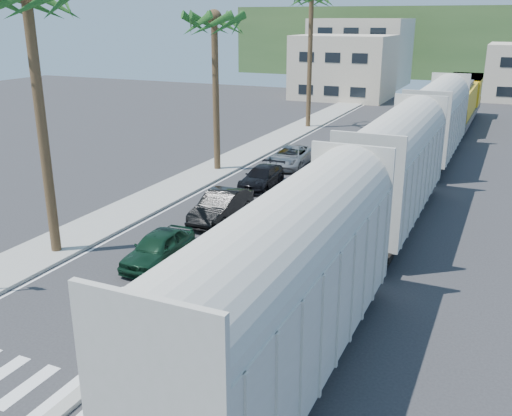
{
  "coord_description": "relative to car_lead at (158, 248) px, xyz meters",
  "views": [
    {
      "loc": [
        10.1,
        -11.98,
        10.13
      ],
      "look_at": [
        0.05,
        10.13,
        2.0
      ],
      "focal_mm": 40.0,
      "sensor_mm": 36.0,
      "label": 1
    }
  ],
  "objects": [
    {
      "name": "median",
      "position": [
        3.12,
        13.03,
        -0.64
      ],
      "size": [
        0.45,
        60.0,
        0.85
      ],
      "color": "gray",
      "rests_on": "ground"
    },
    {
      "name": "palm_trees",
      "position": [
        -4.98,
        15.77,
        10.08
      ],
      "size": [
        3.5,
        37.2,
        13.75
      ],
      "color": "brown",
      "rests_on": "ground"
    },
    {
      "name": "buildings",
      "position": [
        -3.3,
        64.73,
        3.64
      ],
      "size": [
        38.0,
        27.0,
        10.0
      ],
      "color": "#BEAE97",
      "rests_on": "ground"
    },
    {
      "name": "crosswalk",
      "position": [
        3.12,
        -8.93,
        -0.72
      ],
      "size": [
        14.0,
        2.2,
        0.01
      ],
      "primitive_type": "cube",
      "color": "silver",
      "rests_on": "ground"
    },
    {
      "name": "freight_train",
      "position": [
        8.12,
        15.01,
        2.18
      ],
      "size": [
        3.0,
        60.94,
        5.85
      ],
      "color": "#B4B2A5",
      "rests_on": "ground"
    },
    {
      "name": "car_second",
      "position": [
        -0.08,
        5.98,
        0.06
      ],
      "size": [
        1.89,
        4.87,
        1.58
      ],
      "primitive_type": "imported",
      "rotation": [
        0.0,
        0.0,
        0.02
      ],
      "color": "black",
      "rests_on": "ground"
    },
    {
      "name": "rails",
      "position": [
        8.12,
        21.07,
        -0.7
      ],
      "size": [
        1.56,
        100.0,
        0.06
      ],
      "color": "black",
      "rests_on": "ground"
    },
    {
      "name": "cyclist",
      "position": [
        3.02,
        -6.06,
        -0.04
      ],
      "size": [
        1.9,
        2.26,
        2.22
      ],
      "rotation": [
        0.0,
        0.0,
        1.95
      ],
      "color": "#9EA0A5",
      "rests_on": "ground"
    },
    {
      "name": "sidewalk",
      "position": [
        -5.38,
        18.07,
        -0.65
      ],
      "size": [
        3.0,
        90.0,
        0.15
      ],
      "primitive_type": "cube",
      "color": "gray",
      "rests_on": "ground"
    },
    {
      "name": "hillside",
      "position": [
        3.12,
        93.07,
        5.27
      ],
      "size": [
        80.0,
        20.0,
        12.0
      ],
      "primitive_type": "cube",
      "color": "#385628",
      "rests_on": "ground"
    },
    {
      "name": "car_lead",
      "position": [
        0.0,
        0.0,
        0.0
      ],
      "size": [
        2.07,
        4.4,
        1.45
      ],
      "primitive_type": "imported",
      "rotation": [
        0.0,
        0.0,
        0.04
      ],
      "color": "black",
      "rests_on": "ground"
    },
    {
      "name": "ground",
      "position": [
        3.12,
        -6.93,
        -0.73
      ],
      "size": [
        140.0,
        140.0,
        0.0
      ],
      "primitive_type": "plane",
      "color": "#28282B",
      "rests_on": "ground"
    },
    {
      "name": "lane_markings",
      "position": [
        0.97,
        18.07,
        -0.72
      ],
      "size": [
        9.42,
        90.0,
        0.01
      ],
      "color": "silver",
      "rests_on": "ground"
    },
    {
      "name": "car_rear",
      "position": [
        -0.97,
        18.24,
        -0.01
      ],
      "size": [
        2.8,
        5.34,
        1.43
      ],
      "primitive_type": "imported",
      "rotation": [
        0.0,
        0.0,
        0.04
      ],
      "color": "#929496",
      "rests_on": "ground"
    },
    {
      "name": "car_third",
      "position": [
        -0.7,
        12.56,
        -0.08
      ],
      "size": [
        2.05,
        4.56,
        1.3
      ],
      "primitive_type": "imported",
      "rotation": [
        0.0,
        0.0,
        0.03
      ],
      "color": "black",
      "rests_on": "ground"
    }
  ]
}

